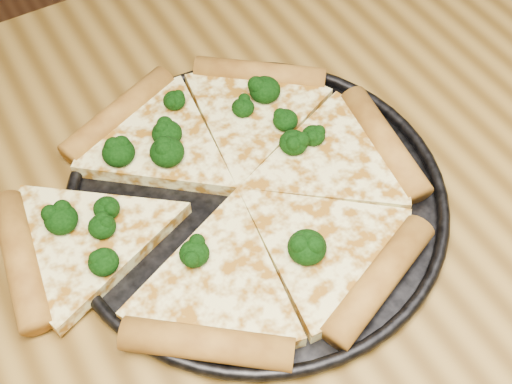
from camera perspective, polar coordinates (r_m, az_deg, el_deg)
dining_table at (r=0.68m, az=-4.56°, el=-13.09°), size 1.20×0.90×0.75m
pizza_pan at (r=0.65m, az=0.00°, el=-0.44°), size 0.36×0.36×0.02m
pizza at (r=0.64m, az=-2.23°, el=-0.01°), size 0.40×0.37×0.03m
broccoli_florets at (r=0.64m, az=-5.03°, el=1.98°), size 0.28×0.25×0.03m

